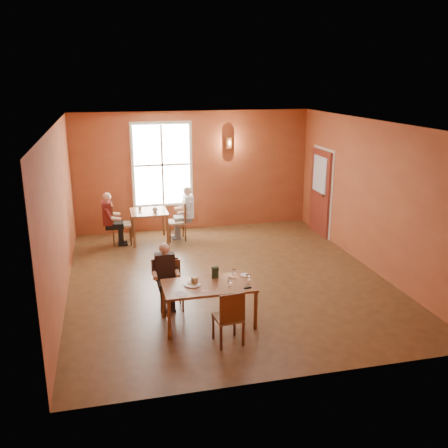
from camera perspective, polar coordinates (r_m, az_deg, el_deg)
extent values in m
cube|color=brown|center=(9.86, 0.27, -6.18)|extent=(6.00, 7.00, 0.01)
cube|color=brown|center=(12.74, -3.48, 6.06)|extent=(6.00, 0.04, 3.00)
cube|color=brown|center=(6.21, 8.03, -5.47)|extent=(6.00, 0.04, 3.00)
cube|color=brown|center=(9.17, -18.24, 1.11)|extent=(0.04, 7.00, 3.00)
cube|color=brown|center=(10.49, 16.43, 3.14)|extent=(0.04, 7.00, 3.00)
cube|color=white|center=(9.14, 0.30, 11.45)|extent=(6.00, 7.00, 0.04)
cube|color=white|center=(12.54, -7.08, 6.73)|extent=(1.36, 0.10, 1.96)
cube|color=maroon|center=(12.56, 10.89, 3.54)|extent=(0.12, 1.04, 2.10)
cylinder|color=brown|center=(12.72, 0.59, 9.26)|extent=(0.16, 0.16, 0.28)
cylinder|color=white|center=(7.87, -3.64, -6.89)|extent=(0.30, 0.30, 0.03)
cube|color=tan|center=(7.90, -3.38, -6.54)|extent=(0.10, 0.10, 0.10)
cube|color=#273D2C|center=(8.10, -1.02, -5.57)|extent=(0.12, 0.08, 0.19)
cube|color=white|center=(7.66, -1.97, -7.65)|extent=(0.17, 0.05, 0.00)
cube|color=white|center=(7.58, -4.95, -7.97)|extent=(0.17, 0.17, 0.01)
cylinder|color=beige|center=(8.24, 2.41, -5.85)|extent=(0.17, 0.17, 0.01)
cube|color=black|center=(7.76, 2.72, -7.29)|extent=(0.12, 0.05, 0.01)
imported|color=white|center=(11.80, -7.89, 1.61)|extent=(0.16, 0.16, 0.10)
imported|color=white|center=(11.98, -9.60, 1.74)|extent=(0.13, 0.13, 0.09)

